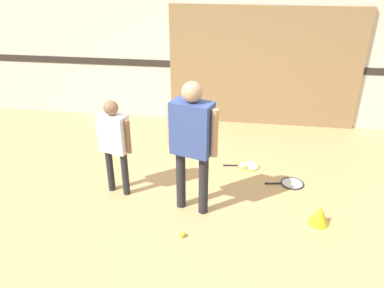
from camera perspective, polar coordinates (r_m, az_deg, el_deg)
ground_plane at (r=4.51m, az=-0.27°, el=-10.48°), size 16.00×16.00×0.00m
wall_back at (r=6.55m, az=3.56°, el=16.76°), size 16.00×0.07×3.20m
wall_panel at (r=6.60m, az=10.85°, el=11.27°), size 3.23×0.05×2.03m
person_instructor at (r=4.08m, az=0.00°, el=1.36°), size 0.58×0.36×1.59m
person_student_left at (r=4.60m, az=-11.79°, el=0.91°), size 0.46×0.28×1.24m
racket_spare_on_floor at (r=5.49m, az=8.43°, el=-3.25°), size 0.54×0.35×0.03m
racket_second_spare at (r=5.20m, az=14.84°, el=-5.80°), size 0.54×0.35×0.03m
tennis_ball_near_instructor at (r=4.17m, az=-1.53°, el=-13.59°), size 0.07×0.07×0.07m
tennis_ball_by_spare_racket at (r=5.40m, az=8.03°, el=-3.50°), size 0.07×0.07×0.07m
training_cone at (r=4.52m, az=18.86°, el=-10.22°), size 0.23×0.23×0.23m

